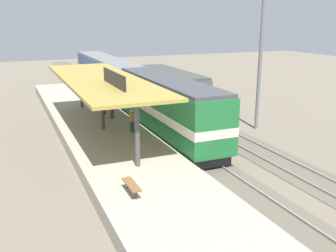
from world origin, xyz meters
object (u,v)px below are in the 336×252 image
(person_walking, at_px, (104,104))
(platform_bench, at_px, (131,185))
(freight_car, at_px, (171,88))
(passenger_carriage_single, at_px, (107,76))
(light_mast, at_px, (263,24))
(person_waiting, at_px, (132,120))
(person_boarding, at_px, (112,107))
(locomotive, at_px, (168,108))

(person_walking, bearing_deg, platform_bench, -99.35)
(freight_car, height_order, person_walking, freight_car)
(passenger_carriage_single, bearing_deg, light_mast, -66.84)
(light_mast, xyz_separation_m, person_waiting, (-10.69, 0.07, -6.54))
(person_boarding, bearing_deg, passenger_carriage_single, 77.08)
(locomotive, xyz_separation_m, person_boarding, (-3.16, 4.21, -0.56))
(person_boarding, bearing_deg, locomotive, -53.10)
(platform_bench, bearing_deg, person_walking, 80.65)
(person_waiting, xyz_separation_m, person_boarding, (-0.27, 4.37, 0.00))
(freight_car, bearing_deg, passenger_carriage_single, 119.96)
(light_mast, bearing_deg, platform_bench, -145.58)
(locomotive, bearing_deg, passenger_carriage_single, 90.00)
(passenger_carriage_single, xyz_separation_m, person_waiting, (-2.89, -18.16, -0.46))
(locomotive, height_order, light_mast, light_mast)
(passenger_carriage_single, distance_m, freight_car, 9.22)
(platform_bench, relative_size, locomotive, 0.12)
(locomotive, xyz_separation_m, person_waiting, (-2.89, -0.16, -0.56))
(light_mast, xyz_separation_m, person_boarding, (-10.96, 4.45, -6.54))
(light_mast, height_order, person_walking, light_mast)
(person_walking, bearing_deg, person_boarding, -79.83)
(passenger_carriage_single, relative_size, freight_car, 1.67)
(light_mast, bearing_deg, person_walking, 151.77)
(freight_car, relative_size, light_mast, 1.03)
(freight_car, bearing_deg, person_walking, -152.37)
(freight_car, distance_m, person_waiting, 12.64)
(person_walking, distance_m, person_boarding, 1.62)
(person_waiting, distance_m, person_boarding, 4.38)
(platform_bench, bearing_deg, locomotive, 58.23)
(passenger_carriage_single, distance_m, person_walking, 12.68)
(passenger_carriage_single, distance_m, light_mast, 20.74)
(platform_bench, height_order, light_mast, light_mast)
(passenger_carriage_single, relative_size, person_waiting, 11.70)
(light_mast, relative_size, person_boarding, 6.84)
(person_waiting, height_order, person_walking, same)
(freight_car, bearing_deg, light_mast, -72.67)
(person_walking, bearing_deg, light_mast, -28.23)
(locomotive, distance_m, light_mast, 9.84)
(person_waiting, bearing_deg, light_mast, -0.40)
(platform_bench, height_order, person_boarding, person_boarding)
(passenger_carriage_single, height_order, person_walking, passenger_carriage_single)
(locomotive, distance_m, passenger_carriage_single, 18.00)
(platform_bench, relative_size, light_mast, 0.15)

